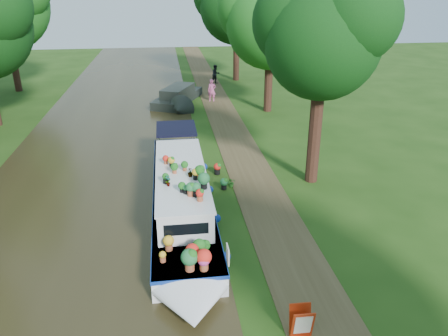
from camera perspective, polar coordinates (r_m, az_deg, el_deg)
ground at (r=17.15m, az=2.24°, el=-6.50°), size 100.00×100.00×0.00m
canal_water at (r=17.26m, az=-17.97°, el=-7.48°), size 10.00×100.00×0.02m
towpath at (r=17.37m, az=6.17°, el=-6.16°), size 2.20×100.00×0.03m
plant_boat at (r=17.04m, az=-5.54°, el=-3.54°), size 2.29×13.52×2.28m
tree_near_overhang at (r=18.98m, az=12.74°, el=16.92°), size 5.52×5.28×8.99m
tree_near_mid at (r=30.68m, az=6.10°, el=19.13°), size 6.90×6.60×9.40m
tree_near_far at (r=41.34m, az=1.64°, el=21.05°), size 7.59×7.26×10.30m
second_boat at (r=33.59m, az=-6.03°, el=9.24°), size 4.18×7.15×1.30m
sandwich_board at (r=11.94m, az=10.07°, el=-19.46°), size 0.57×0.45×0.91m
pedestrian_pink at (r=33.97m, az=-1.60°, el=10.11°), size 0.67×0.49×1.68m
pedestrian_dark at (r=40.20m, az=-1.09°, el=12.14°), size 1.02×0.94×1.68m
verge_plant at (r=19.55m, az=0.98°, el=-1.89°), size 0.39×0.34×0.42m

